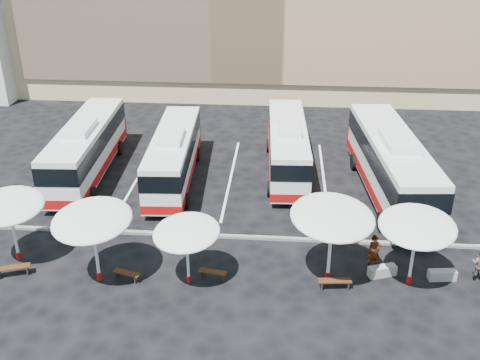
# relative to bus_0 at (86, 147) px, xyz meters

# --- Properties ---
(ground) EXTENTS (120.00, 120.00, 0.00)m
(ground) POSITION_rel_bus_0_xyz_m (9.27, -7.70, -1.92)
(ground) COLOR black
(ground) RESTS_ON ground
(curb_divider) EXTENTS (34.00, 0.25, 0.15)m
(curb_divider) POSITION_rel_bus_0_xyz_m (9.27, -7.20, -1.84)
(curb_divider) COLOR black
(curb_divider) RESTS_ON ground
(bay_lines) EXTENTS (24.15, 12.00, 0.01)m
(bay_lines) POSITION_rel_bus_0_xyz_m (9.27, 0.30, -1.91)
(bay_lines) COLOR white
(bay_lines) RESTS_ON ground
(bus_0) EXTENTS (3.21, 11.94, 3.75)m
(bus_0) POSITION_rel_bus_0_xyz_m (0.00, 0.00, 0.00)
(bus_0) COLOR white
(bus_0) RESTS_ON ground
(bus_1) EXTENTS (2.99, 11.16, 3.51)m
(bus_1) POSITION_rel_bus_0_xyz_m (5.75, -0.46, -0.13)
(bus_1) COLOR white
(bus_1) RESTS_ON ground
(bus_2) EXTENTS (2.94, 11.24, 3.54)m
(bus_2) POSITION_rel_bus_0_xyz_m (12.87, 1.58, -0.11)
(bus_2) COLOR white
(bus_2) RESTS_ON ground
(bus_3) EXTENTS (3.83, 13.11, 4.10)m
(bus_3) POSITION_rel_bus_0_xyz_m (18.99, -1.43, 0.18)
(bus_3) COLOR white
(bus_3) RESTS_ON ground
(sunshade_0) EXTENTS (4.21, 4.24, 3.51)m
(sunshade_0) POSITION_rel_bus_0_xyz_m (-0.29, -10.05, 1.06)
(sunshade_0) COLOR white
(sunshade_0) RESTS_ON ground
(sunshade_1) EXTENTS (4.12, 4.16, 3.77)m
(sunshade_1) POSITION_rel_bus_0_xyz_m (4.23, -11.44, 1.28)
(sunshade_1) COLOR white
(sunshade_1) RESTS_ON ground
(sunshade_2) EXTENTS (3.85, 3.87, 3.17)m
(sunshade_2) POSITION_rel_bus_0_xyz_m (8.42, -11.30, 0.77)
(sunshade_2) COLOR white
(sunshade_2) RESTS_ON ground
(sunshade_3) EXTENTS (4.87, 4.90, 3.95)m
(sunshade_3) POSITION_rel_bus_0_xyz_m (14.85, -10.58, 1.44)
(sunshade_3) COLOR white
(sunshade_3) RESTS_ON ground
(sunshade_4) EXTENTS (4.04, 4.07, 3.58)m
(sunshade_4) POSITION_rel_bus_0_xyz_m (18.58, -10.55, 1.12)
(sunshade_4) COLOR white
(sunshade_4) RESTS_ON ground
(wood_bench_0) EXTENTS (1.61, 0.92, 0.48)m
(wood_bench_0) POSITION_rel_bus_0_xyz_m (0.08, -11.41, -1.55)
(wood_bench_0) COLOR black
(wood_bench_0) RESTS_ON ground
(wood_bench_1) EXTENTS (1.38, 0.74, 0.41)m
(wood_bench_1) POSITION_rel_bus_0_xyz_m (5.50, -11.31, -1.60)
(wood_bench_1) COLOR black
(wood_bench_1) RESTS_ON ground
(wood_bench_2) EXTENTS (1.37, 0.58, 0.41)m
(wood_bench_2) POSITION_rel_bus_0_xyz_m (9.49, -10.90, -1.60)
(wood_bench_2) COLOR black
(wood_bench_2) RESTS_ON ground
(wood_bench_3) EXTENTS (1.55, 0.57, 0.46)m
(wood_bench_3) POSITION_rel_bus_0_xyz_m (15.12, -11.23, -1.56)
(wood_bench_3) COLOR black
(wood_bench_3) RESTS_ON ground
(conc_bench_0) EXTENTS (1.41, 0.87, 0.50)m
(conc_bench_0) POSITION_rel_bus_0_xyz_m (17.43, -10.02, -1.67)
(conc_bench_0) COLOR gray
(conc_bench_0) RESTS_ON ground
(conc_bench_1) EXTENTS (1.32, 0.57, 0.48)m
(conc_bench_1) POSITION_rel_bus_0_xyz_m (20.18, -10.11, -1.68)
(conc_bench_1) COLOR gray
(conc_bench_1) RESTS_ON ground
(passenger_0) EXTENTS (0.70, 0.51, 1.79)m
(passenger_0) POSITION_rel_bus_0_xyz_m (17.07, -9.42, -1.02)
(passenger_0) COLOR black
(passenger_0) RESTS_ON ground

